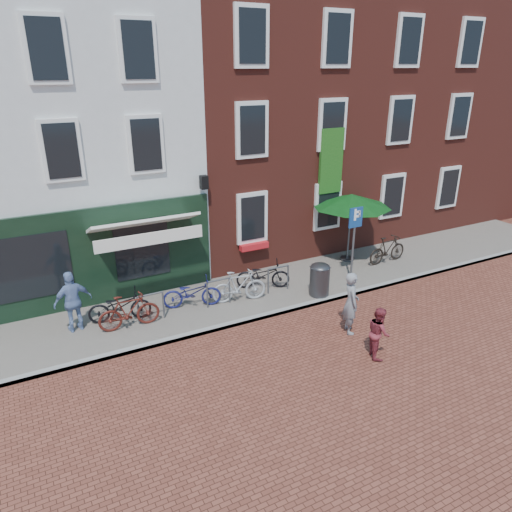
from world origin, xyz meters
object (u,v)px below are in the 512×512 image
cafe_person (73,302)px  litter_bin (320,278)px  bicycle_1 (129,311)px  bicycle_5 (388,249)px  parking_sign (355,231)px  bicycle_0 (120,306)px  bicycle_4 (263,275)px  woman (351,303)px  parasol (352,198)px  boy (379,332)px  bicycle_3 (239,286)px  bicycle_2 (192,293)px

cafe_person → litter_bin: bearing=160.3°
bicycle_1 → bicycle_5: same height
litter_bin → parking_sign: parking_sign is taller
bicycle_0 → bicycle_5: bearing=-80.0°
bicycle_0 → bicycle_4: size_ratio=1.00×
parking_sign → woman: bearing=-128.9°
parasol → bicycle_5: 2.27m
parking_sign → boy: (-2.16, -3.77, -1.10)m
litter_bin → bicycle_3: bearing=162.5°
parking_sign → litter_bin: bearing=-162.4°
woman → bicycle_2: woman is taller
cafe_person → bicycle_0: cafe_person is taller
cafe_person → parking_sign: bearing=165.6°
parking_sign → bicycle_0: size_ratio=1.45×
woman → bicycle_5: woman is taller
woman → bicycle_3: (-1.93, 2.77, -0.27)m
bicycle_4 → bicycle_5: 4.89m
parking_sign → bicycle_5: size_ratio=1.49×
boy → bicycle_3: boy is taller
boy → bicycle_1: 6.44m
bicycle_1 → woman: bearing=-115.9°
bicycle_0 → bicycle_1: bearing=-153.9°
bicycle_0 → cafe_person: bearing=99.3°
litter_bin → boy: size_ratio=0.84×
parasol → parking_sign: bearing=-123.3°
litter_bin → bicycle_4: (-1.29, 1.23, -0.13)m
bicycle_0 → bicycle_2: 2.04m
litter_bin → bicycle_1: 5.65m
bicycle_0 → parking_sign: bearing=-84.2°
litter_bin → bicycle_0: 5.87m
cafe_person → bicycle_0: bearing=168.7°
boy → bicycle_5: 5.95m
bicycle_0 → bicycle_4: same height
bicycle_4 → bicycle_5: bicycle_5 is taller
parking_sign → bicycle_5: bearing=14.4°
woman → cafe_person: (-6.47, 3.27, 0.08)m
cafe_person → bicycle_2: size_ratio=1.00×
parasol → bicycle_1: parasol is taller
boy → bicycle_0: 6.87m
woman → bicycle_3: bearing=55.9°
bicycle_1 → bicycle_4: (4.32, 0.53, -0.05)m
boy → bicycle_4: 4.55m
bicycle_3 → cafe_person: bearing=95.4°
parking_sign → woman: 3.39m
cafe_person → bicycle_3: size_ratio=1.03×
parking_sign → cafe_person: parking_sign is taller
parasol → boy: bearing=-120.7°
parking_sign → cafe_person: 8.59m
bicycle_4 → bicycle_5: size_ratio=1.03×
bicycle_0 → parasol: bearing=-74.2°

